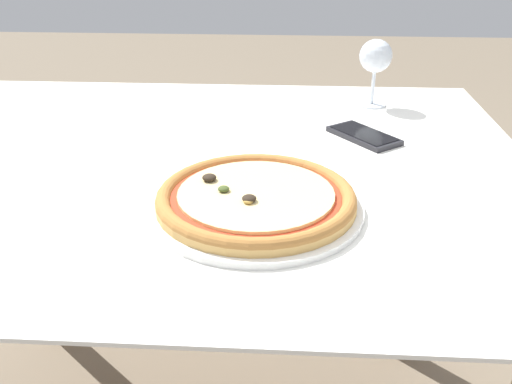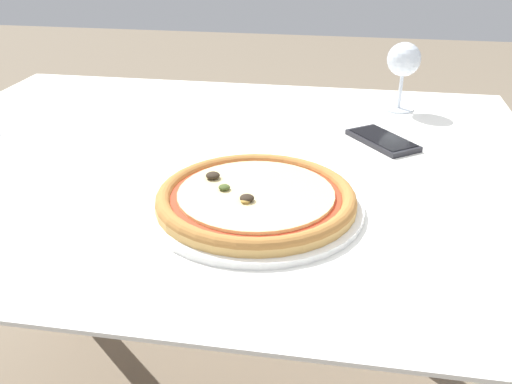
# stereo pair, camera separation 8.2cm
# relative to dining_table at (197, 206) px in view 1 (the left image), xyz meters

# --- Properties ---
(dining_table) EXTENTS (1.20, 0.97, 0.75)m
(dining_table) POSITION_rel_dining_table_xyz_m (0.00, 0.00, 0.00)
(dining_table) COLOR #997047
(dining_table) RESTS_ON ground_plane
(pizza_plate) EXTENTS (0.32, 0.32, 0.04)m
(pizza_plate) POSITION_rel_dining_table_xyz_m (0.12, -0.19, 0.11)
(pizza_plate) COLOR white
(pizza_plate) RESTS_ON dining_table
(wine_glass_far_left) EXTENTS (0.07, 0.07, 0.15)m
(wine_glass_far_left) POSITION_rel_dining_table_xyz_m (0.35, 0.33, 0.20)
(wine_glass_far_left) COLOR silver
(wine_glass_far_left) RESTS_ON dining_table
(cell_phone) EXTENTS (0.14, 0.16, 0.01)m
(cell_phone) POSITION_rel_dining_table_xyz_m (0.31, 0.12, 0.10)
(cell_phone) COLOR #232328
(cell_phone) RESTS_ON dining_table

